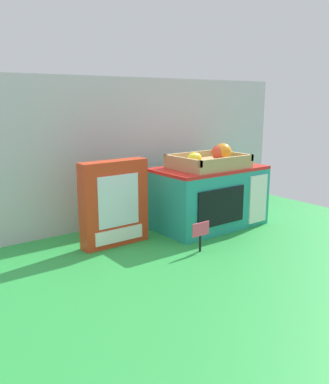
{
  "coord_description": "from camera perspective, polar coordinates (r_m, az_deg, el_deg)",
  "views": [
    {
      "loc": [
        -0.87,
        -1.17,
        0.5
      ],
      "look_at": [
        0.01,
        0.0,
        0.16
      ],
      "focal_mm": 38.72,
      "sensor_mm": 36.0,
      "label": 1
    }
  ],
  "objects": [
    {
      "name": "cookie_set_box",
      "position": [
        1.42,
        -6.92,
        -1.58
      ],
      "size": [
        0.24,
        0.06,
        0.29
      ],
      "color": "red",
      "rests_on": "ground"
    },
    {
      "name": "price_sign",
      "position": [
        1.37,
        5.13,
        -5.52
      ],
      "size": [
        0.07,
        0.01,
        0.1
      ],
      "color": "black",
      "rests_on": "ground"
    },
    {
      "name": "toy_microwave",
      "position": [
        1.64,
        6.06,
        -0.64
      ],
      "size": [
        0.43,
        0.25,
        0.24
      ],
      "color": "teal",
      "rests_on": "ground"
    },
    {
      "name": "display_back_panel",
      "position": [
        1.67,
        -5.22,
        5.61
      ],
      "size": [
        1.61,
        0.03,
        0.58
      ],
      "primitive_type": "cube",
      "color": "#B7BABF",
      "rests_on": "ground"
    },
    {
      "name": "ground_plane",
      "position": [
        1.54,
        -0.29,
        -5.95
      ],
      "size": [
        1.7,
        1.7,
        0.0
      ],
      "primitive_type": "plane",
      "color": "green",
      "rests_on": "ground"
    },
    {
      "name": "food_groups_crate",
      "position": [
        1.6,
        6.47,
        4.38
      ],
      "size": [
        0.27,
        0.21,
        0.09
      ],
      "color": "tan",
      "rests_on": "toy_microwave"
    }
  ]
}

